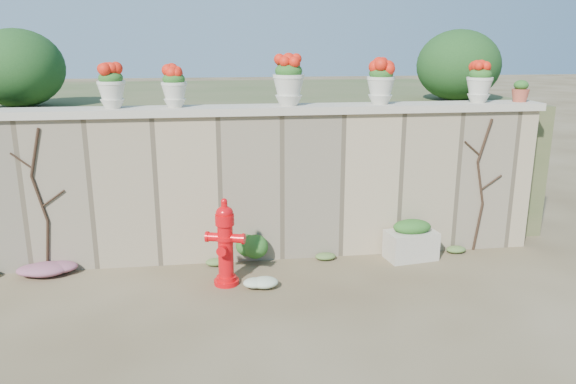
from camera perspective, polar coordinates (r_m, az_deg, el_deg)
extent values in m
plane|color=#4E3F27|center=(6.35, -2.45, -12.43)|extent=(80.00, 80.00, 0.00)
cube|color=tan|center=(7.67, -3.84, 0.51)|extent=(8.00, 0.40, 2.00)
cube|color=beige|center=(7.47, -3.98, 8.32)|extent=(8.10, 0.52, 0.10)
cube|color=#384C23|center=(10.79, -5.09, 4.81)|extent=(9.00, 6.00, 2.00)
ellipsoid|color=#143814|center=(9.02, -25.79, 11.26)|extent=(1.30, 1.30, 1.10)
ellipsoid|color=#143814|center=(9.45, 16.91, 12.22)|extent=(1.30, 1.30, 1.10)
cylinder|color=black|center=(7.93, -23.24, -5.16)|extent=(0.12, 0.04, 0.70)
cylinder|color=black|center=(7.75, -23.92, -0.64)|extent=(0.17, 0.04, 0.61)
cylinder|color=black|center=(7.62, -24.33, 3.70)|extent=(0.18, 0.04, 0.61)
cylinder|color=black|center=(7.71, -22.75, -0.60)|extent=(0.30, 0.02, 0.22)
cylinder|color=black|center=(7.69, -25.50, 2.90)|extent=(0.25, 0.02, 0.21)
cylinder|color=black|center=(8.51, 18.72, -3.36)|extent=(0.12, 0.04, 0.70)
cylinder|color=black|center=(8.32, 18.94, 0.88)|extent=(0.17, 0.04, 0.61)
cylinder|color=black|center=(8.21, 19.37, 4.94)|extent=(0.18, 0.04, 0.61)
cylinder|color=black|center=(8.40, 19.95, 0.91)|extent=(0.30, 0.02, 0.22)
cylinder|color=black|center=(8.14, 18.21, 4.25)|extent=(0.25, 0.02, 0.21)
cylinder|color=red|center=(7.13, -6.26, -9.04)|extent=(0.31, 0.31, 0.06)
cylinder|color=red|center=(6.96, -6.36, -5.92)|extent=(0.19, 0.19, 0.69)
cylinder|color=red|center=(6.91, -6.40, -4.63)|extent=(0.23, 0.23, 0.04)
cylinder|color=red|center=(6.83, -6.45, -2.80)|extent=(0.23, 0.23, 0.13)
ellipsoid|color=red|center=(6.80, -6.48, -1.91)|extent=(0.21, 0.21, 0.16)
cylinder|color=red|center=(6.77, -6.50, -1.19)|extent=(0.08, 0.08, 0.11)
cylinder|color=red|center=(6.95, -7.63, -4.55)|extent=(0.18, 0.15, 0.11)
cylinder|color=red|center=(6.87, -5.15, -4.72)|extent=(0.18, 0.15, 0.11)
cylinder|color=red|center=(6.84, -6.65, -5.85)|extent=(0.13, 0.14, 0.10)
cube|color=beige|center=(7.98, 12.38, -5.28)|extent=(0.73, 0.49, 0.40)
ellipsoid|color=#1E5119|center=(7.89, 12.49, -3.48)|extent=(0.56, 0.39, 0.20)
ellipsoid|color=#1E5119|center=(7.65, -3.95, -5.22)|extent=(0.58, 0.53, 0.55)
ellipsoid|color=#C0268C|center=(7.88, -23.09, -7.15)|extent=(0.81, 0.54, 0.22)
ellipsoid|color=white|center=(6.94, -3.05, -9.13)|extent=(0.47, 0.37, 0.17)
ellipsoid|color=#1E5119|center=(7.51, -17.57, 10.99)|extent=(0.30, 0.30, 0.18)
ellipsoid|color=red|center=(7.51, -17.62, 11.57)|extent=(0.27, 0.27, 0.19)
ellipsoid|color=#1E5119|center=(7.43, -11.53, 11.17)|extent=(0.29, 0.29, 0.17)
ellipsoid|color=red|center=(7.42, -11.56, 11.71)|extent=(0.25, 0.25, 0.18)
ellipsoid|color=#1E5119|center=(7.48, 0.06, 12.21)|extent=(0.36, 0.36, 0.22)
ellipsoid|color=red|center=(7.48, 0.06, 12.89)|extent=(0.31, 0.31, 0.22)
ellipsoid|color=#1E5119|center=(7.76, 9.44, 11.80)|extent=(0.32, 0.32, 0.19)
ellipsoid|color=red|center=(7.75, 9.47, 12.39)|extent=(0.28, 0.28, 0.20)
ellipsoid|color=#1E5119|center=(8.28, 18.95, 11.24)|extent=(0.31, 0.31, 0.18)
ellipsoid|color=red|center=(8.28, 18.99, 11.77)|extent=(0.27, 0.27, 0.19)
ellipsoid|color=#1E5119|center=(8.59, 22.60, 9.92)|extent=(0.20, 0.20, 0.14)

